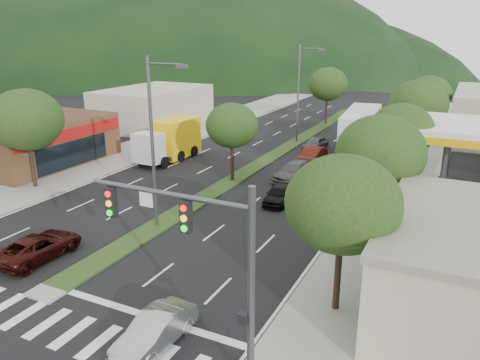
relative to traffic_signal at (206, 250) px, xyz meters
The scene contains 28 objects.
ground 10.27m from the traffic_signal, behind, with size 160.00×160.00×0.00m, color black.
sidewalk_right 27.15m from the traffic_signal, 82.55° to the left, with size 5.00×90.00×0.15m, color gray.
sidewalk_left 34.79m from the traffic_signal, 129.70° to the left, with size 6.00×90.00×0.15m, color gray.
median 31.23m from the traffic_signal, 107.00° to the left, with size 1.60×56.00×0.12m, color #1D3613.
crosswalk 10.16m from the traffic_signal, behind, with size 19.00×2.20×0.01m, color silver.
traffic_signal is the anchor object (origin of this frame).
shop_left 32.19m from the traffic_signal, 148.97° to the left, with size 10.15×12.00×4.00m.
bldg_left_far 45.32m from the traffic_signal, 128.26° to the left, with size 9.00×14.00×4.60m, color #AFA38B.
hill_far 142.79m from the traffic_signal, 128.60° to the left, with size 176.00×132.00×82.00m, color black.
tree_r_a 6.29m from the traffic_signal, 61.80° to the left, with size 4.60×4.60×6.63m.
tree_r_b 13.87m from the traffic_signal, 77.63° to the left, with size 4.80×4.80×6.94m.
tree_r_c 21.74m from the traffic_signal, 82.15° to the left, with size 4.40×4.40×6.48m.
tree_r_d 31.68m from the traffic_signal, 84.62° to the left, with size 5.00×5.00×7.17m.
tree_r_e 41.65m from the traffic_signal, 85.91° to the left, with size 4.60×4.60×6.71m.
tree_med_near 21.53m from the traffic_signal, 114.80° to the left, with size 4.00×4.00×6.02m.
tree_med_far 46.43m from the traffic_signal, 101.22° to the left, with size 4.80×4.80×6.94m.
tree_l_a 24.43m from the traffic_signal, 151.81° to the left, with size 5.20×5.20×7.25m.
streetlight_near 13.03m from the traffic_signal, 132.77° to the left, with size 2.60×0.25×10.00m.
streetlight_mid 35.66m from the traffic_signal, 104.33° to the left, with size 2.60×0.25×10.00m.
sedan_silver 4.72m from the traffic_signal, behind, with size 1.36×3.89×1.28m, color #97999E.
suv_maroon 13.23m from the traffic_signal, 163.70° to the left, with size 2.14×4.64×1.29m, color black.
car_queue_a 17.54m from the traffic_signal, 103.43° to the left, with size 1.49×3.70×1.26m, color black.
car_queue_b 22.98m from the traffic_signal, 102.41° to the left, with size 1.94×4.78×1.39m, color #47474C.
car_queue_c 27.84m from the traffic_signal, 100.39° to the left, with size 1.54×4.41×1.45m, color #52140D.
car_queue_d 37.38m from the traffic_signal, 93.49° to the left, with size 2.55×5.53×1.54m, color black.
car_queue_e 32.95m from the traffic_signal, 100.94° to the left, with size 1.60×3.98×1.36m, color #4B4B50.
box_truck 28.78m from the traffic_signal, 126.61° to the left, with size 3.01×7.30×3.56m.
motorhome 33.84m from the traffic_signal, 93.78° to the left, with size 4.11×10.58×3.97m.
Camera 1 is at (15.91, -13.14, 11.28)m, focal length 35.00 mm.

